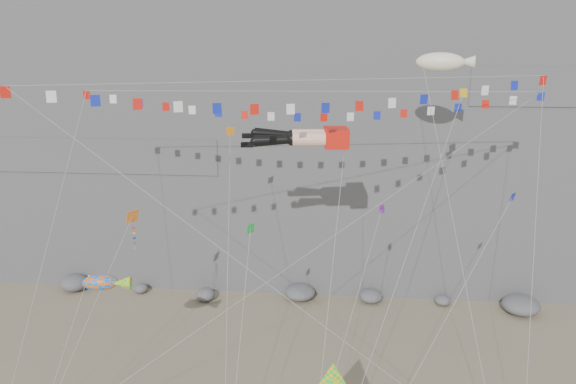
# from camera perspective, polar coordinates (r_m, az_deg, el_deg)

# --- Properties ---
(cliff) EXTENTS (80.00, 28.00, 50.00)m
(cliff) POSITION_cam_1_polar(r_m,az_deg,el_deg) (59.11, 2.41, 18.59)
(cliff) COLOR slate
(cliff) RESTS_ON ground
(talus_boulders) EXTENTS (60.00, 3.00, 1.20)m
(talus_boulders) POSITION_cam_1_polar(r_m,az_deg,el_deg) (48.71, 1.22, -10.18)
(talus_boulders) COLOR slate
(talus_boulders) RESTS_ON ground
(legs_kite) EXTENTS (6.52, 16.22, 21.86)m
(legs_kite) POSITION_cam_1_polar(r_m,az_deg,el_deg) (33.73, 1.91, 5.52)
(legs_kite) COLOR red
(legs_kite) RESTS_ON ground
(flag_banner_upper) EXTENTS (30.18, 14.99, 27.76)m
(flag_banner_upper) POSITION_cam_1_polar(r_m,az_deg,el_deg) (36.55, 2.30, 10.14)
(flag_banner_upper) COLOR red
(flag_banner_upper) RESTS_ON ground
(flag_banner_lower) EXTENTS (27.15, 10.29, 22.99)m
(flag_banner_lower) POSITION_cam_1_polar(r_m,az_deg,el_deg) (29.78, 2.13, 11.23)
(flag_banner_lower) COLOR red
(flag_banner_lower) RESTS_ON ground
(harlequin_kite) EXTENTS (4.22, 10.24, 14.80)m
(harlequin_kite) POSITION_cam_1_polar(r_m,az_deg,el_deg) (35.43, -15.56, -2.52)
(harlequin_kite) COLOR red
(harlequin_kite) RESTS_ON ground
(fish_windsock) EXTENTS (3.81, 7.25, 10.29)m
(fish_windsock) POSITION_cam_1_polar(r_m,az_deg,el_deg) (34.72, -18.55, -8.73)
(fish_windsock) COLOR orange
(fish_windsock) RESTS_ON ground
(blimp_windsock) EXTENTS (4.65, 12.92, 23.42)m
(blimp_windsock) POSITION_cam_1_polar(r_m,az_deg,el_deg) (38.20, 15.20, 12.56)
(blimp_windsock) COLOR #EFE9C4
(blimp_windsock) RESTS_ON ground
(small_kite_a) EXTENTS (2.61, 14.87, 21.28)m
(small_kite_a) POSITION_cam_1_polar(r_m,az_deg,el_deg) (36.36, -5.89, 5.68)
(small_kite_a) COLOR orange
(small_kite_a) RESTS_ON ground
(small_kite_b) EXTENTS (4.97, 12.10, 16.72)m
(small_kite_b) POSITION_cam_1_polar(r_m,az_deg,el_deg) (34.75, 9.40, -2.16)
(small_kite_b) COLOR #771BA0
(small_kite_b) RESTS_ON ground
(small_kite_c) EXTENTS (1.20, 10.59, 15.04)m
(small_kite_c) POSITION_cam_1_polar(r_m,az_deg,el_deg) (31.10, -3.86, -4.11)
(small_kite_c) COLOR green
(small_kite_c) RESTS_ON ground
(small_kite_d) EXTENTS (9.11, 15.86, 25.18)m
(small_kite_d) POSITION_cam_1_polar(r_m,az_deg,el_deg) (36.94, 17.20, 8.99)
(small_kite_d) COLOR gold
(small_kite_d) RESTS_ON ground
(small_kite_e) EXTENTS (9.85, 10.17, 18.46)m
(small_kite_e) POSITION_cam_1_polar(r_m,az_deg,el_deg) (33.90, 21.57, -1.03)
(small_kite_e) COLOR #1424B3
(small_kite_e) RESTS_ON ground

